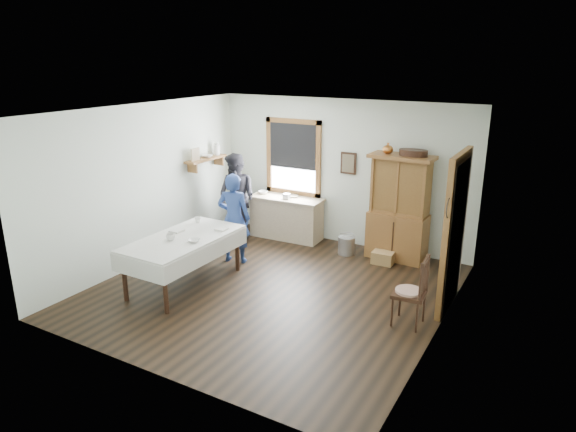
{
  "coord_description": "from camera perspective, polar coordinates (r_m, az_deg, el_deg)",
  "views": [
    {
      "loc": [
        3.75,
        -6.09,
        3.44
      ],
      "look_at": [
        0.11,
        0.3,
        1.12
      ],
      "focal_mm": 32.0,
      "sensor_mm": 36.0,
      "label": 1
    }
  ],
  "objects": [
    {
      "name": "table_cup_b",
      "position": [
        8.62,
        -10.0,
        -0.4
      ],
      "size": [
        0.12,
        0.12,
        0.1
      ],
      "primitive_type": "imported",
      "rotation": [
        0.0,
        0.0,
        -0.17
      ],
      "color": "silver",
      "rests_on": "dining_table"
    },
    {
      "name": "counter_bowl",
      "position": [
        10.15,
        -2.79,
        2.64
      ],
      "size": [
        0.21,
        0.21,
        0.06
      ],
      "primitive_type": "imported",
      "rotation": [
        0.0,
        0.0,
        -0.12
      ],
      "color": "silver",
      "rests_on": "work_counter"
    },
    {
      "name": "room",
      "position": [
        7.45,
        -1.89,
        1.18
      ],
      "size": [
        5.01,
        5.01,
        2.7
      ],
      "color": "black",
      "rests_on": "ground"
    },
    {
      "name": "spindle_chair",
      "position": [
        6.98,
        13.35,
        -8.05
      ],
      "size": [
        0.49,
        0.49,
        0.98
      ],
      "primitive_type": "cube",
      "rotation": [
        0.0,
        0.0,
        0.08
      ],
      "color": "#351C12",
      "rests_on": "room"
    },
    {
      "name": "wicker_basket",
      "position": [
        9.0,
        10.51,
        -4.58
      ],
      "size": [
        0.37,
        0.27,
        0.21
      ],
      "primitive_type": "cube",
      "rotation": [
        0.0,
        0.0,
        0.04
      ],
      "color": "olive",
      "rests_on": "room"
    },
    {
      "name": "counter_book",
      "position": [
        9.95,
        0.07,
        2.25
      ],
      "size": [
        0.22,
        0.25,
        0.02
      ],
      "primitive_type": "imported",
      "rotation": [
        0.0,
        0.0,
        0.41
      ],
      "color": "brown",
      "rests_on": "work_counter"
    },
    {
      "name": "doorway",
      "position": [
        7.42,
        18.13,
        -1.29
      ],
      "size": [
        0.09,
        1.14,
        2.22
      ],
      "color": "#4A3C35",
      "rests_on": "room"
    },
    {
      "name": "woman_blue",
      "position": [
        8.8,
        -6.02,
        -0.61
      ],
      "size": [
        0.61,
        0.49,
        1.45
      ],
      "primitive_type": "imported",
      "rotation": [
        0.0,
        0.0,
        3.44
      ],
      "color": "navy",
      "rests_on": "room"
    },
    {
      "name": "figure_dark",
      "position": [
        9.88,
        -5.71,
        1.74
      ],
      "size": [
        0.82,
        0.67,
        1.55
      ],
      "primitive_type": "imported",
      "rotation": [
        0.0,
        0.0,
        -0.12
      ],
      "color": "black",
      "rests_on": "room"
    },
    {
      "name": "dining_table",
      "position": [
        8.12,
        -11.45,
        -4.94
      ],
      "size": [
        1.06,
        1.97,
        0.78
      ],
      "primitive_type": "cube",
      "rotation": [
        0.0,
        0.0,
        -0.01
      ],
      "color": "silver",
      "rests_on": "room"
    },
    {
      "name": "window",
      "position": [
        9.95,
        0.59,
        6.93
      ],
      "size": [
        1.18,
        0.07,
        1.48
      ],
      "color": "white",
      "rests_on": "room"
    },
    {
      "name": "china_hutch",
      "position": [
        9.02,
        12.2,
        0.86
      ],
      "size": [
        1.1,
        0.56,
        1.84
      ],
      "primitive_type": "cube",
      "rotation": [
        0.0,
        0.0,
        -0.04
      ],
      "color": "olive",
      "rests_on": "room"
    },
    {
      "name": "pail",
      "position": [
        9.32,
        6.51,
        -3.25
      ],
      "size": [
        0.36,
        0.36,
        0.32
      ],
      "primitive_type": "cube",
      "rotation": [
        0.0,
        0.0,
        0.23
      ],
      "color": "#9FA2A7",
      "rests_on": "room"
    },
    {
      "name": "table_bowl",
      "position": [
        7.74,
        -10.42,
        -2.69
      ],
      "size": [
        0.26,
        0.26,
        0.05
      ],
      "primitive_type": "imported",
      "rotation": [
        0.0,
        0.0,
        0.41
      ],
      "color": "silver",
      "rests_on": "dining_table"
    },
    {
      "name": "rug_beater",
      "position": [
        6.75,
        17.54,
        1.88
      ],
      "size": [
        0.01,
        0.27,
        0.27
      ],
      "primitive_type": "torus",
      "rotation": [
        0.0,
        1.57,
        0.0
      ],
      "color": "black",
      "rests_on": "room"
    },
    {
      "name": "work_counter",
      "position": [
        10.0,
        -0.17,
        -0.18
      ],
      "size": [
        1.45,
        0.59,
        0.82
      ],
      "primitive_type": "cube",
      "rotation": [
        0.0,
        0.0,
        0.04
      ],
      "color": "tan",
      "rests_on": "room"
    },
    {
      "name": "table_cup_a",
      "position": [
        7.87,
        -12.92,
        -2.31
      ],
      "size": [
        0.17,
        0.17,
        0.1
      ],
      "primitive_type": "imported",
      "rotation": [
        0.0,
        0.0,
        -0.36
      ],
      "color": "silver",
      "rests_on": "dining_table"
    },
    {
      "name": "shelf_bowl",
      "position": [
        9.96,
        -8.96,
        6.6
      ],
      "size": [
        0.22,
        0.22,
        0.05
      ],
      "primitive_type": "imported",
      "color": "silver",
      "rests_on": "wall_shelf"
    },
    {
      "name": "framed_picture",
      "position": [
        9.47,
        6.71,
        5.84
      ],
      "size": [
        0.3,
        0.04,
        0.4
      ],
      "primitive_type": "cube",
      "color": "#351C12",
      "rests_on": "room"
    },
    {
      "name": "wall_shelf",
      "position": [
        9.96,
        -8.99,
        6.45
      ],
      "size": [
        0.24,
        1.0,
        0.44
      ],
      "color": "olive",
      "rests_on": "room"
    }
  ]
}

